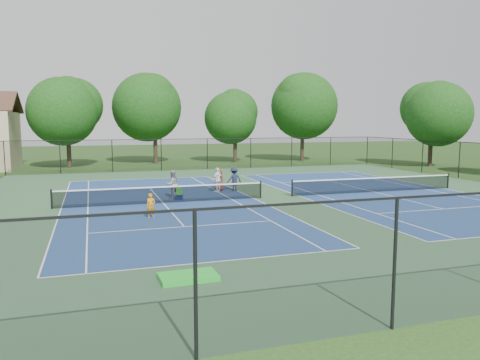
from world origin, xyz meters
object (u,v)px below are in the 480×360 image
object	(u,v)px
tree_back_d	(303,103)
instructor	(172,184)
tree_back_b	(154,104)
tree_back_a	(67,108)
ball_hopper	(179,191)
child_player	(151,206)
tree_side_e	(432,110)
bystander_a	(218,180)
bystander_b	(234,179)
tree_back_c	(235,114)
bystander_c	(219,180)
ball_crate	(179,197)

from	to	relation	value
tree_back_d	instructor	size ratio (longest dim) A/B	5.98
tree_back_b	instructor	distance (m)	25.19
tree_back_a	ball_hopper	world-z (taller)	tree_back_a
child_player	instructor	distance (m)	5.85
tree_side_e	tree_back_b	bearing A→B (deg)	156.04
tree_back_a	bystander_a	world-z (taller)	tree_back_a
tree_side_e	instructor	distance (m)	32.11
tree_back_d	tree_back_b	bearing A→B (deg)	173.29
tree_back_d	bystander_b	size ratio (longest dim) A/B	6.40
tree_side_e	bystander_b	size ratio (longest dim) A/B	5.48
tree_back_c	bystander_a	world-z (taller)	tree_back_c
child_player	bystander_c	distance (m)	9.36
tree_side_e	tree_back_a	bearing A→B (deg)	164.48
tree_back_b	bystander_c	bearing A→B (deg)	-86.60
child_player	bystander_b	distance (m)	9.77
instructor	bystander_b	bearing A→B (deg)	-178.61
bystander_a	bystander_b	size ratio (longest dim) A/B	1.01
tree_back_d	child_player	size ratio (longest dim) A/B	8.62
tree_back_a	tree_back_b	xyz separation A→B (m)	(9.00, 2.00, 0.56)
tree_back_b	bystander_b	size ratio (longest dim) A/B	6.19
tree_back_d	ball_crate	world-z (taller)	tree_back_d
tree_back_c	tree_back_a	bearing A→B (deg)	-176.82
ball_hopper	bystander_c	bearing A→B (deg)	40.33
tree_side_e	bystander_c	distance (m)	28.14
tree_side_e	child_player	bearing A→B (deg)	-150.07
tree_side_e	child_player	size ratio (longest dim) A/B	7.38
instructor	tree_back_b	bearing A→B (deg)	-115.83
bystander_b	instructor	bearing A→B (deg)	12.33
bystander_a	bystander_c	distance (m)	0.44
tree_back_b	tree_side_e	bearing A→B (deg)	-23.96
tree_back_c	instructor	world-z (taller)	tree_back_c
tree_back_d	ball_hopper	world-z (taller)	tree_back_d
tree_side_e	bystander_a	bearing A→B (deg)	-157.47
tree_back_b	ball_crate	distance (m)	26.00
tree_back_c	ball_hopper	size ratio (longest dim) A/B	19.67
instructor	ball_hopper	xyz separation A→B (m)	(0.28, -0.68, -0.35)
bystander_a	bystander_c	bearing A→B (deg)	-152.19
instructor	bystander_a	xyz separation A→B (m)	(3.31, 1.70, -0.05)
tree_back_a	tree_side_e	size ratio (longest dim) A/B	1.03
tree_back_a	tree_back_d	size ratio (longest dim) A/B	0.88
tree_side_e	ball_crate	bearing A→B (deg)	-155.60
tree_side_e	bystander_c	bearing A→B (deg)	-158.02
tree_back_a	tree_side_e	xyz separation A→B (m)	(36.00, -10.00, -0.23)
tree_back_b	bystander_b	world-z (taller)	tree_back_b
tree_back_d	child_player	xyz separation A→B (m)	(-21.16, -27.94, -6.22)
child_player	bystander_c	size ratio (longest dim) A/B	0.81
tree_back_d	bystander_b	distance (m)	26.03
bystander_a	ball_crate	xyz separation A→B (m)	(-3.04, -2.38, -0.66)
tree_back_a	tree_back_c	world-z (taller)	tree_back_a
tree_back_a	bystander_a	size ratio (longest dim) A/B	5.60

